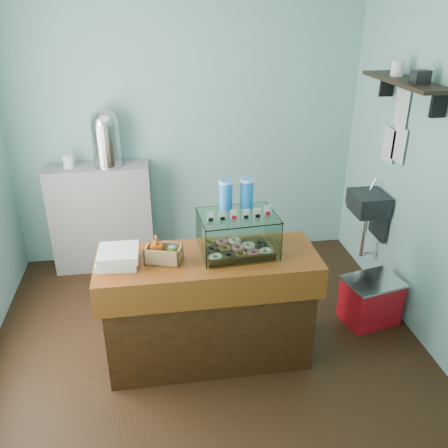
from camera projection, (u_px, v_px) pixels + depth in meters
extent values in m
plane|color=black|center=(206.00, 335.00, 4.01)|extent=(3.50, 3.50, 0.00)
cube|color=#80BBBA|center=(186.00, 128.00, 4.74)|extent=(3.50, 0.04, 2.80)
cube|color=#80BBBA|center=(241.00, 297.00, 2.07)|extent=(3.50, 0.04, 2.80)
cube|color=#80BBBA|center=(429.00, 167.00, 3.64)|extent=(0.04, 3.00, 2.80)
cube|color=black|center=(369.00, 201.00, 4.33)|extent=(0.30, 0.35, 0.15)
cube|color=black|center=(379.00, 220.00, 4.43)|extent=(0.04, 0.30, 0.35)
cylinder|color=silver|center=(373.00, 184.00, 4.37)|extent=(0.02, 0.02, 0.12)
cylinder|color=silver|center=(364.00, 235.00, 4.48)|extent=(0.04, 0.04, 0.45)
cube|color=black|center=(405.00, 81.00, 3.63)|extent=(0.25, 1.00, 0.03)
cube|color=black|center=(439.00, 105.00, 3.33)|extent=(0.12, 0.03, 0.18)
cube|color=black|center=(387.00, 86.00, 4.04)|extent=(0.12, 0.03, 0.18)
cube|color=silver|center=(399.00, 145.00, 4.02)|extent=(0.01, 0.21, 0.30)
cube|color=silver|center=(389.00, 145.00, 4.19)|extent=(0.01, 0.21, 0.30)
cube|color=silver|center=(402.00, 108.00, 3.93)|extent=(0.01, 0.21, 0.30)
cube|color=#43220D|center=(209.00, 312.00, 3.61)|extent=(1.50, 0.56, 0.84)
cube|color=#511F0A|center=(208.00, 260.00, 3.41)|extent=(1.60, 0.60, 0.06)
cube|color=#511F0A|center=(213.00, 296.00, 3.22)|extent=(1.60, 0.04, 0.18)
cube|color=gray|center=(102.00, 218.00, 4.83)|extent=(1.00, 0.32, 1.10)
cube|color=#34200F|center=(237.00, 251.00, 3.46)|extent=(0.50, 0.37, 0.02)
torus|color=beige|center=(216.00, 258.00, 3.32)|extent=(0.10, 0.10, 0.03)
torus|color=black|center=(229.00, 256.00, 3.33)|extent=(0.10, 0.10, 0.03)
torus|color=brown|center=(241.00, 255.00, 3.35)|extent=(0.10, 0.10, 0.03)
torus|color=#C95E70|center=(253.00, 253.00, 3.37)|extent=(0.10, 0.10, 0.03)
torus|color=beige|center=(266.00, 252.00, 3.39)|extent=(0.10, 0.10, 0.03)
torus|color=black|center=(213.00, 250.00, 3.41)|extent=(0.10, 0.10, 0.03)
torus|color=brown|center=(225.00, 249.00, 3.43)|extent=(0.10, 0.10, 0.03)
torus|color=#C95E70|center=(237.00, 247.00, 3.45)|extent=(0.10, 0.10, 0.03)
torus|color=beige|center=(249.00, 246.00, 3.47)|extent=(0.10, 0.10, 0.03)
torus|color=black|center=(261.00, 245.00, 3.48)|extent=(0.10, 0.10, 0.03)
torus|color=brown|center=(210.00, 243.00, 3.51)|extent=(0.10, 0.10, 0.03)
torus|color=#C95E70|center=(222.00, 242.00, 3.53)|extent=(0.10, 0.10, 0.03)
torus|color=beige|center=(234.00, 241.00, 3.55)|extent=(0.10, 0.10, 0.03)
cube|color=white|center=(245.00, 247.00, 3.23)|extent=(0.53, 0.04, 0.29)
cube|color=white|center=(231.00, 223.00, 3.57)|extent=(0.53, 0.04, 0.29)
cube|color=white|center=(201.00, 238.00, 3.35)|extent=(0.03, 0.39, 0.29)
cube|color=white|center=(273.00, 231.00, 3.45)|extent=(0.03, 0.39, 0.29)
cube|color=white|center=(238.00, 215.00, 3.34)|extent=(0.57, 0.44, 0.01)
cube|color=silver|center=(210.00, 216.00, 3.24)|extent=(0.05, 0.01, 0.07)
cube|color=black|center=(210.00, 219.00, 3.25)|extent=(0.03, 0.02, 0.02)
cube|color=silver|center=(222.00, 215.00, 3.25)|extent=(0.05, 0.01, 0.07)
cube|color=black|center=(222.00, 218.00, 3.26)|extent=(0.03, 0.02, 0.02)
cube|color=silver|center=(234.00, 214.00, 3.27)|extent=(0.05, 0.01, 0.07)
cube|color=red|center=(234.00, 217.00, 3.28)|extent=(0.03, 0.02, 0.02)
cube|color=silver|center=(245.00, 213.00, 3.28)|extent=(0.05, 0.01, 0.07)
cube|color=black|center=(245.00, 216.00, 3.29)|extent=(0.03, 0.02, 0.02)
cube|color=silver|center=(257.00, 212.00, 3.30)|extent=(0.05, 0.01, 0.07)
cube|color=black|center=(257.00, 215.00, 3.31)|extent=(0.03, 0.02, 0.02)
cube|color=silver|center=(268.00, 211.00, 3.32)|extent=(0.05, 0.01, 0.07)
cube|color=red|center=(268.00, 214.00, 3.33)|extent=(0.03, 0.02, 0.02)
cylinder|color=#1C82F2|center=(226.00, 195.00, 3.39)|extent=(0.09, 0.09, 0.22)
cylinder|color=white|center=(226.00, 182.00, 3.34)|extent=(0.10, 0.10, 0.02)
cylinder|color=#1C82F2|center=(247.00, 193.00, 3.42)|extent=(0.09, 0.09, 0.22)
cylinder|color=white|center=(247.00, 180.00, 3.37)|extent=(0.10, 0.10, 0.02)
cube|color=#A58052|center=(164.00, 261.00, 3.34)|extent=(0.28, 0.22, 0.01)
cube|color=#A58052|center=(161.00, 259.00, 3.25)|extent=(0.24, 0.09, 0.12)
cube|color=#A58052|center=(166.00, 249.00, 3.38)|extent=(0.24, 0.09, 0.12)
cube|color=#A58052|center=(147.00, 253.00, 3.33)|extent=(0.06, 0.15, 0.12)
cube|color=#A58052|center=(180.00, 255.00, 3.30)|extent=(0.06, 0.15, 0.12)
imported|color=#C35012|center=(156.00, 248.00, 3.30)|extent=(0.10, 0.10, 0.18)
cylinder|color=#449228|center=(172.00, 254.00, 3.31)|extent=(0.06, 0.06, 0.10)
cylinder|color=silver|center=(172.00, 247.00, 3.28)|extent=(0.05, 0.05, 0.01)
cube|color=white|center=(118.00, 260.00, 3.31)|extent=(0.30, 0.30, 0.06)
cube|color=white|center=(118.00, 253.00, 3.27)|extent=(0.28, 0.28, 0.06)
cylinder|color=silver|center=(109.00, 165.00, 4.61)|extent=(0.30, 0.30, 0.01)
cylinder|color=silver|center=(107.00, 144.00, 4.52)|extent=(0.27, 0.27, 0.41)
sphere|color=silver|center=(104.00, 123.00, 4.43)|extent=(0.27, 0.27, 0.27)
cube|color=red|center=(370.00, 301.00, 4.12)|extent=(0.50, 0.42, 0.39)
cube|color=silver|center=(373.00, 281.00, 4.03)|extent=(0.53, 0.44, 0.02)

